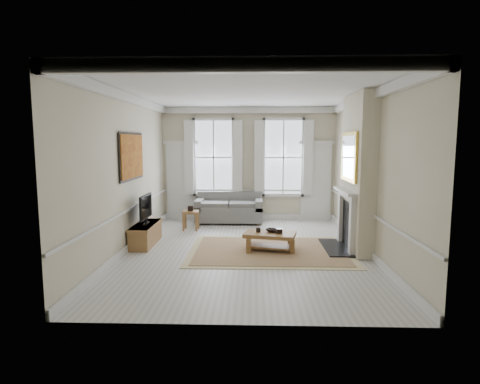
{
  "coord_description": "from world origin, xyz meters",
  "views": [
    {
      "loc": [
        0.14,
        -8.57,
        2.38
      ],
      "look_at": [
        -0.15,
        0.36,
        1.25
      ],
      "focal_mm": 30.0,
      "sensor_mm": 36.0,
      "label": 1
    }
  ],
  "objects_px": {
    "sofa": "(229,210)",
    "side_table": "(191,215)",
    "tv_stand": "(146,234)",
    "coffee_table": "(270,236)"
  },
  "relations": [
    {
      "from": "side_table",
      "to": "coffee_table",
      "type": "bearing_deg",
      "value": -45.07
    },
    {
      "from": "sofa",
      "to": "side_table",
      "type": "relative_size",
      "value": 3.76
    },
    {
      "from": "coffee_table",
      "to": "side_table",
      "type": "bearing_deg",
      "value": 147.03
    },
    {
      "from": "sofa",
      "to": "coffee_table",
      "type": "height_order",
      "value": "sofa"
    },
    {
      "from": "sofa",
      "to": "tv_stand",
      "type": "relative_size",
      "value": 1.43
    },
    {
      "from": "sofa",
      "to": "side_table",
      "type": "height_order",
      "value": "sofa"
    },
    {
      "from": "coffee_table",
      "to": "tv_stand",
      "type": "xyz_separation_m",
      "value": [
        -2.85,
        0.46,
        -0.08
      ]
    },
    {
      "from": "sofa",
      "to": "tv_stand",
      "type": "bearing_deg",
      "value": -123.77
    },
    {
      "from": "side_table",
      "to": "tv_stand",
      "type": "height_order",
      "value": "side_table"
    },
    {
      "from": "tv_stand",
      "to": "sofa",
      "type": "bearing_deg",
      "value": 56.23
    }
  ]
}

